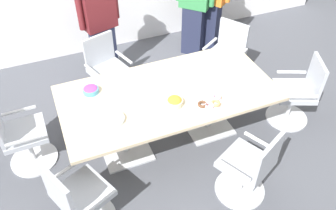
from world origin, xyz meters
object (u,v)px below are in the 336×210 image
Objects in this scene: conference_table at (168,100)px; office_chair_0 at (226,58)px; office_chair_5 at (297,95)px; office_chair_2 at (21,138)px; plate_stack at (113,119)px; office_chair_4 at (249,169)px; snack_bowl_chips_orange at (175,101)px; donut_platter at (208,100)px; person_standing_0 at (100,22)px; office_chair_3 at (79,200)px; snack_bowl_candy_mix at (91,90)px; person_standing_1 at (195,2)px; office_chair_1 at (108,73)px.

conference_table is 2.64× the size of office_chair_0.
office_chair_2 is at bearing 103.34° from office_chair_5.
office_chair_0 is 2.18m from plate_stack.
office_chair_4 is at bearing 125.73° from office_chair_0.
snack_bowl_chips_orange reaches higher than donut_platter.
office_chair_5 is at bearing 170.34° from office_chair_0.
office_chair_0 is at bearing 45.14° from office_chair_5.
office_chair_0 is at bearing 50.98° from donut_platter.
conference_table is 10.21× the size of plate_stack.
person_standing_0 is at bearing 70.24° from office_chair_5.
office_chair_3 is 1.00× the size of office_chair_4.
office_chair_4 is 1.00× the size of office_chair_5.
snack_bowl_candy_mix is 0.95m from snack_bowl_chips_orange.
donut_platter is at bearing 72.41° from office_chair_2.
person_standing_1 is (-0.10, 0.88, 0.47)m from office_chair_0.
office_chair_5 is 2.07m from person_standing_1.
office_chair_0 is 5.22× the size of snack_bowl_candy_mix.
snack_bowl_candy_mix is at bearing 71.04° from office_chair_0.
snack_bowl_candy_mix is at bearing 99.08° from office_chair_5.
office_chair_0 reaches higher than conference_table.
conference_table is at bearing 86.94° from office_chair_4.
office_chair_1 is 1.62m from donut_platter.
office_chair_0 is 0.53× the size of person_standing_0.
office_chair_5 is 1.71m from snack_bowl_chips_orange.
office_chair_4 is 2.79m from person_standing_0.
office_chair_0 is 1.63m from snack_bowl_chips_orange.
office_chair_3 is at bearing 54.42° from person_standing_0.
snack_bowl_candy_mix is at bearing 101.04° from plate_stack.
person_standing_0 is 9.88× the size of snack_bowl_candy_mix.
snack_bowl_chips_orange is 0.36m from donut_platter.
donut_platter is at bearing -29.11° from snack_bowl_candy_mix.
office_chair_0 reaches higher than snack_bowl_chips_orange.
office_chair_2 is 5.23× the size of snack_bowl_chips_orange.
donut_platter is at bearing 113.60° from person_standing_1.
plate_stack is at bearing 174.64° from donut_platter.
donut_platter is (1.98, -0.58, 0.37)m from office_chair_2.
snack_bowl_candy_mix is at bearing 106.12° from office_chair_4.
office_chair_5 is 5.23× the size of snack_bowl_chips_orange.
office_chair_0 is 3.87× the size of plate_stack.
donut_platter is at bearing 73.02° from office_chair_4.
office_chair_5 is 5.22× the size of snack_bowl_candy_mix.
person_standing_1 reaches higher than donut_platter.
office_chair_3 is 5.22× the size of snack_bowl_candy_mix.
office_chair_2 is 3.87× the size of plate_stack.
person_standing_1 is 2.12m from donut_platter.
snack_bowl_chips_orange is at bearing -94.62° from conference_table.
person_standing_0 is (1.29, 1.29, 0.49)m from office_chair_2.
office_chair_1 is 2.97× the size of donut_platter.
office_chair_1 is 0.53× the size of person_standing_0.
office_chair_1 is 1.73m from person_standing_1.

